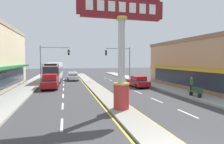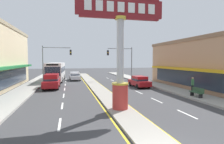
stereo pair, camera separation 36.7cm
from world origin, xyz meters
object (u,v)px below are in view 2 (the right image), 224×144
street_bench (197,92)px  traffic_light_right_side (123,58)px  district_sign (120,51)px  suv_near_left_lane (52,81)px  sedan_far_right_lane (75,76)px  storefront_right (222,64)px  pedestrian_near_kerb (193,84)px  traffic_light_left_side (54,57)px  bus_near_right_lane (56,71)px  sedan_mid_left_lane (139,81)px

street_bench → traffic_light_right_side: bearing=97.3°
district_sign → suv_near_left_lane: 14.01m
sedan_far_right_lane → suv_near_left_lane: bearing=-109.1°
traffic_light_right_side → sedan_far_right_lane: traffic_light_right_side is taller
storefront_right → sedan_far_right_lane: bearing=139.1°
sedan_far_right_lane → street_bench: 22.34m
pedestrian_near_kerb → traffic_light_left_side: bearing=133.9°
district_sign → suv_near_left_lane: district_sign is taller
traffic_light_right_side → street_bench: (2.23, -17.40, -3.60)m
storefront_right → bus_near_right_lane: bearing=144.5°
district_sign → pedestrian_near_kerb: bearing=23.3°
sedan_mid_left_lane → street_bench: (2.51, -8.48, -0.14)m
traffic_light_right_side → sedan_mid_left_lane: traffic_light_right_side is taller
district_sign → street_bench: bearing=15.2°
sedan_far_right_lane → pedestrian_near_kerb: bearing=-56.6°
district_sign → suv_near_left_lane: size_ratio=1.76×
street_bench → sedan_mid_left_lane: bearing=106.5°
traffic_light_right_side → sedan_far_right_lane: size_ratio=1.42×
bus_near_right_lane → sedan_far_right_lane: 3.49m
traffic_light_left_side → sedan_far_right_lane: (3.58, 1.90, -3.46)m
traffic_light_right_side → district_sign: bearing=-107.4°
district_sign → traffic_light_left_side: size_ratio=1.31×
bus_near_right_lane → suv_near_left_lane: bus_near_right_lane is taller
suv_near_left_lane → street_bench: 17.40m
traffic_light_left_side → suv_near_left_lane: bearing=-87.8°
storefront_right → pedestrian_near_kerb: size_ratio=12.61×
storefront_right → street_bench: size_ratio=13.86×
traffic_light_left_side → sedan_far_right_lane: bearing=27.9°
traffic_light_left_side → sedan_far_right_lane: 5.33m
storefront_right → sedan_mid_left_lane: (-9.38, 4.47, -2.49)m
traffic_light_right_side → street_bench: 17.91m
pedestrian_near_kerb → bus_near_right_lane: bearing=130.8°
bus_near_right_lane → suv_near_left_lane: size_ratio=2.44×
storefront_right → traffic_light_left_side: (-21.41, 13.56, 0.97)m
district_sign → traffic_light_left_side: bearing=107.2°
sedan_far_right_lane → sedan_mid_left_lane: size_ratio=1.00×
traffic_light_left_side → suv_near_left_lane: (0.29, -7.59, -3.26)m
traffic_light_left_side → pedestrian_near_kerb: 22.30m
sedan_mid_left_lane → street_bench: sedan_mid_left_lane is taller
bus_near_right_lane → sedan_mid_left_lane: bus_near_right_lane is taller
traffic_light_left_side → storefront_right: bearing=-32.3°
storefront_right → traffic_light_left_side: bearing=147.7°
traffic_light_left_side → suv_near_left_lane: size_ratio=1.34×
traffic_light_left_side → bus_near_right_lane: 2.82m
traffic_light_left_side → traffic_light_right_side: bearing=-0.8°
street_bench → pedestrian_near_kerb: size_ratio=0.91×
sedan_mid_left_lane → district_sign: bearing=-118.6°
traffic_light_right_side → sedan_far_right_lane: (-8.73, 2.07, -3.46)m
traffic_light_left_side → sedan_mid_left_lane: bearing=-37.1°
sedan_far_right_lane → storefront_right: bearing=-40.9°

